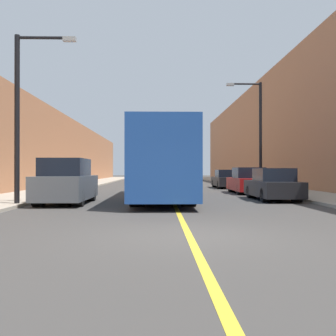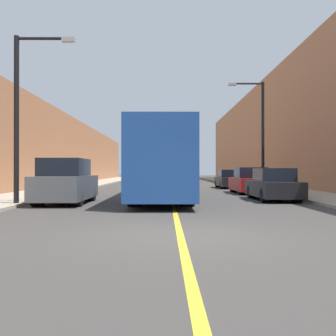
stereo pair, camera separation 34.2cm
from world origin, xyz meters
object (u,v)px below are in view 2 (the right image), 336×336
at_px(car_right_near, 273,186).
at_px(car_right_far, 230,180).
at_px(bus, 162,162).
at_px(street_lamp_left, 22,107).
at_px(parked_suv_left, 66,183).
at_px(street_lamp_right, 260,128).
at_px(car_right_mid, 250,182).

distance_m(car_right_near, car_right_far, 12.39).
relative_size(bus, car_right_near, 2.88).
bearing_deg(street_lamp_left, parked_suv_left, 41.09).
bearing_deg(car_right_far, street_lamp_left, -124.79).
height_order(street_lamp_left, street_lamp_right, street_lamp_right).
height_order(bus, parked_suv_left, bus).
bearing_deg(car_right_mid, car_right_far, 90.30).
distance_m(bus, parked_suv_left, 4.87).
xyz_separation_m(bus, car_right_mid, (5.26, 4.52, -1.08)).
bearing_deg(parked_suv_left, car_right_far, 56.75).
bearing_deg(car_right_mid, parked_suv_left, -142.69).
height_order(car_right_near, street_lamp_left, street_lamp_left).
bearing_deg(car_right_far, parked_suv_left, -123.25).
bearing_deg(street_lamp_left, car_right_near, 15.49).
relative_size(car_right_near, street_lamp_right, 0.61).
distance_m(bus, street_lamp_right, 9.67).
xyz_separation_m(parked_suv_left, car_right_near, (9.24, 1.73, -0.20)).
distance_m(parked_suv_left, car_right_far, 16.89).
bearing_deg(bus, car_right_far, 65.69).
relative_size(parked_suv_left, street_lamp_right, 0.63).
distance_m(car_right_far, street_lamp_left, 18.96).
bearing_deg(car_right_mid, street_lamp_left, -142.17).
bearing_deg(car_right_mid, street_lamp_right, 62.94).
height_order(bus, street_lamp_right, street_lamp_right).
bearing_deg(street_lamp_left, street_lamp_right, 41.76).
xyz_separation_m(car_right_far, street_lamp_right, (1.21, -4.75, 3.53)).
bearing_deg(car_right_far, car_right_near, -90.10).
xyz_separation_m(bus, parked_suv_left, (-4.04, -2.56, -0.91)).
xyz_separation_m(car_right_mid, street_lamp_right, (1.17, 2.29, 3.48)).
distance_m(bus, car_right_far, 12.73).
xyz_separation_m(bus, car_right_far, (5.22, 11.56, -1.13)).
bearing_deg(parked_suv_left, street_lamp_left, -138.91).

